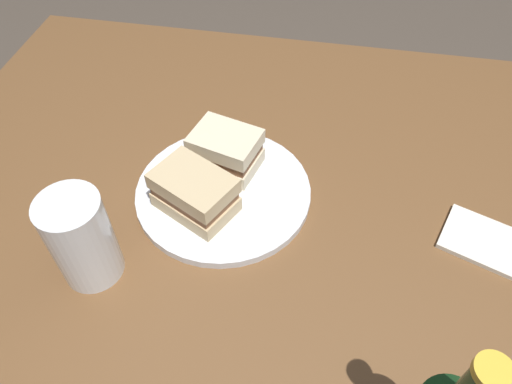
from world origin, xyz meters
TOP-DOWN VIEW (x-y plane):
  - ground_plane at (0.00, 0.00)m, footprint 6.00×6.00m
  - dining_table at (0.00, 0.00)m, footprint 1.30×1.00m
  - plate at (-0.11, 0.02)m, footprint 0.28×0.28m
  - sandwich_half_left at (-0.12, 0.07)m, footprint 0.12×0.10m
  - sandwich_half_right at (-0.14, -0.02)m, footprint 0.14×0.12m
  - potato_wedge_front at (-0.15, 0.07)m, footprint 0.04×0.04m
  - potato_wedge_middle at (-0.14, 0.01)m, footprint 0.04×0.04m
  - potato_wedge_back at (-0.14, 0.06)m, footprint 0.03×0.05m
  - potato_wedge_left_edge at (-0.18, 0.04)m, footprint 0.04×0.05m
  - pint_glass at (-0.26, -0.15)m, footprint 0.08×0.08m
  - napkin at (0.29, 0.00)m, footprint 0.13×0.12m

SIDE VIEW (x-z plane):
  - ground_plane at x=0.00m, z-range 0.00..0.00m
  - dining_table at x=0.00m, z-range 0.00..0.76m
  - napkin at x=0.29m, z-range 0.76..0.77m
  - plate at x=-0.11m, z-range 0.76..0.77m
  - potato_wedge_middle at x=-0.14m, z-range 0.77..0.79m
  - potato_wedge_left_edge at x=-0.18m, z-range 0.77..0.79m
  - potato_wedge_front at x=-0.15m, z-range 0.77..0.79m
  - potato_wedge_back at x=-0.14m, z-range 0.77..0.79m
  - sandwich_half_right at x=-0.14m, z-range 0.77..0.84m
  - sandwich_half_left at x=-0.12m, z-range 0.77..0.84m
  - pint_glass at x=-0.26m, z-range 0.75..0.89m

